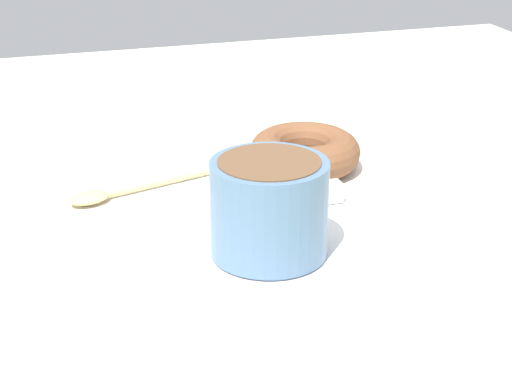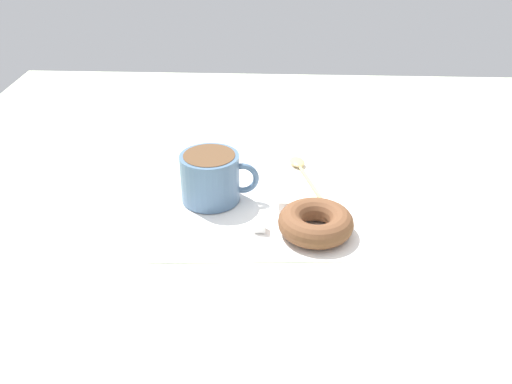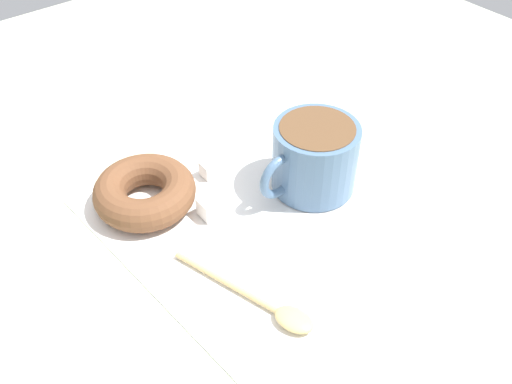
% 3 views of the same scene
% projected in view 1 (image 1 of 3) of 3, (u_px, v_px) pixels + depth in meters
% --- Properties ---
extents(ground_plane, '(1.20, 1.20, 0.02)m').
position_uv_depth(ground_plane, '(241.00, 225.00, 0.72)').
color(ground_plane, beige).
extents(napkin, '(0.30, 0.30, 0.00)m').
position_uv_depth(napkin, '(256.00, 216.00, 0.72)').
color(napkin, white).
rests_on(napkin, ground_plane).
extents(coffee_cup, '(0.09, 0.12, 0.07)m').
position_uv_depth(coffee_cup, '(270.00, 205.00, 0.64)').
color(coffee_cup, slate).
rests_on(coffee_cup, napkin).
extents(donut, '(0.10, 0.10, 0.03)m').
position_uv_depth(donut, '(305.00, 152.00, 0.80)').
color(donut, brown).
rests_on(donut, napkin).
extents(spoon, '(0.15, 0.06, 0.01)m').
position_uv_depth(spoon, '(113.00, 193.00, 0.75)').
color(spoon, '#D8B772').
rests_on(spoon, napkin).
extents(sugar_cube, '(0.02, 0.02, 0.02)m').
position_uv_depth(sugar_cube, '(331.00, 191.00, 0.74)').
color(sugar_cube, white).
rests_on(sugar_cube, napkin).
extents(sugar_cube_extra, '(0.02, 0.02, 0.02)m').
position_uv_depth(sugar_cube_extra, '(263.00, 181.00, 0.75)').
color(sugar_cube_extra, white).
rests_on(sugar_cube_extra, napkin).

